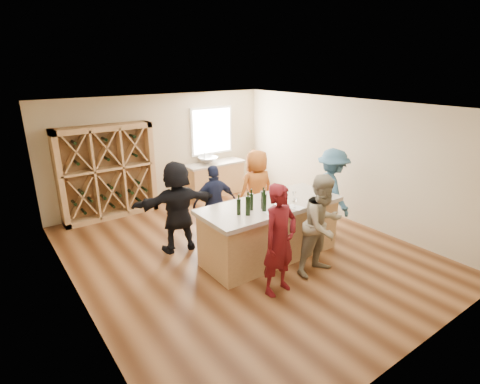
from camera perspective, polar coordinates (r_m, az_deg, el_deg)
floor at (r=7.52m, az=0.28°, el=-9.23°), size 6.00×7.00×0.10m
ceiling at (r=6.66m, az=0.32°, el=13.34°), size 6.00×7.00×0.10m
wall_back at (r=9.95m, az=-11.96°, el=6.33°), size 6.00×0.10×2.80m
wall_front at (r=4.80m, az=26.61°, el=-9.21°), size 6.00×0.10×2.80m
wall_left at (r=5.81m, az=-24.83°, el=-4.11°), size 0.10×7.00×2.80m
wall_right at (r=9.03m, az=16.16°, el=4.74°), size 0.10×7.00×2.80m
window_frame at (r=10.50m, az=-4.35°, el=9.28°), size 1.30×0.06×1.30m
window_pane at (r=10.47m, az=-4.25°, el=9.26°), size 1.18×0.01×1.18m
wine_rack at (r=9.27m, az=-19.56°, el=2.81°), size 2.20×0.45×2.20m
back_counter_base at (r=10.52m, az=-3.86°, el=1.93°), size 1.60×0.58×0.86m
back_counter_top at (r=10.40m, az=-3.92°, el=4.35°), size 1.70×0.62×0.06m
sink at (r=10.27m, az=-4.88°, el=4.85°), size 0.54×0.54×0.19m
faucet at (r=10.41m, az=-5.41°, el=5.34°), size 0.02×0.02×0.30m
tasting_counter_base at (r=7.11m, az=4.60°, el=-6.07°), size 2.60×1.00×1.00m
tasting_counter_top at (r=6.90m, az=4.71°, el=-2.00°), size 2.72×1.12×0.08m
wine_bottle_a at (r=6.30m, az=-0.19°, el=-2.27°), size 0.08×0.08×0.28m
wine_bottle_b at (r=6.27m, az=1.22°, el=-2.11°), size 0.09×0.09×0.34m
wine_bottle_c at (r=6.51m, az=1.71°, el=-1.49°), size 0.09×0.09×0.30m
wine_bottle_d at (r=6.46m, az=3.74°, el=-1.63°), size 0.08×0.08×0.31m
wine_bottle_e at (r=6.57m, az=3.56°, el=-1.26°), size 0.08×0.08×0.31m
wine_glass_a at (r=6.36m, az=5.27°, el=-2.59°), size 0.07×0.07×0.19m
wine_glass_b at (r=6.67m, az=8.39°, el=-1.78°), size 0.08×0.08×0.17m
wine_glass_c at (r=7.04m, az=11.43°, el=-0.77°), size 0.09×0.09×0.19m
wine_glass_d at (r=6.97m, az=8.26°, el=-0.71°), size 0.08×0.08×0.20m
wine_glass_e at (r=7.28m, az=11.44°, el=-0.17°), size 0.07×0.07×0.17m
tasting_menu_a at (r=6.43m, az=4.97°, el=-3.24°), size 0.25×0.32×0.00m
tasting_menu_b at (r=6.74m, az=8.42°, el=-2.30°), size 0.27×0.32×0.00m
tasting_menu_c at (r=7.18m, az=11.92°, el=-1.18°), size 0.24×0.31×0.00m
person_near_left at (r=5.89m, az=6.07°, el=-7.29°), size 0.71×0.55×1.82m
person_near_right at (r=6.55m, az=12.48°, el=-4.97°), size 0.88×0.50×1.79m
person_server at (r=8.18m, az=13.78°, el=0.04°), size 0.93×1.32×1.85m
person_far_mid at (r=7.72m, az=-3.85°, el=-1.64°), size 1.01×0.66×1.59m
person_far_right at (r=8.27m, az=2.53°, el=0.46°), size 0.88×0.59×1.76m
person_far_left at (r=7.29m, az=-9.52°, el=-2.21°), size 1.76×0.91×1.81m
wine_bottle_f at (r=6.66m, az=6.76°, el=-1.13°), size 0.07×0.07×0.30m
wine_glass_f at (r=6.97m, az=3.36°, el=-0.62°), size 0.07×0.07×0.18m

